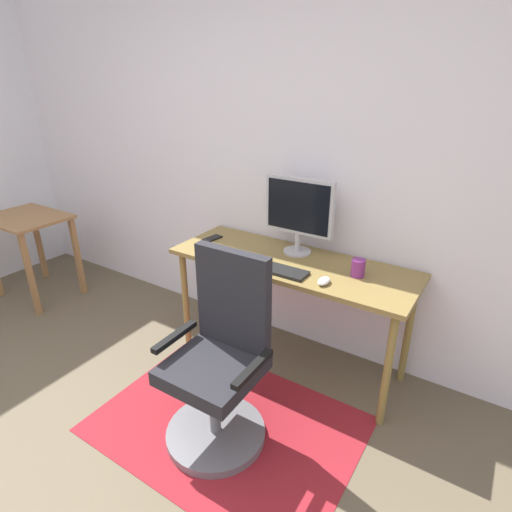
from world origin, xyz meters
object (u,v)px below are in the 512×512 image
Objects in this scene: computer_mouse at (324,281)px; cell_phone at (212,238)px; keyboard at (273,268)px; office_chair at (220,371)px; desk at (291,273)px; coffee_cup at (358,268)px; monitor at (299,210)px; side_table at (29,232)px.

computer_mouse reaches higher than cell_phone.
keyboard is 0.41× the size of office_chair.
keyboard is (-0.03, -0.17, 0.09)m from desk.
keyboard is at bearing -157.12° from coffee_cup.
desk is 14.86× the size of computer_mouse.
monitor is 0.53m from computer_mouse.
office_chair is at bearing -90.48° from desk.
monitor reaches higher than side_table.
office_chair reaches higher than desk.
monitor is at bearing 90.86° from office_chair.
office_chair is at bearing -41.77° from cell_phone.
cell_phone is at bearing 162.04° from keyboard.
side_table is at bearing -157.97° from cell_phone.
monitor is 0.68m from cell_phone.
office_chair reaches higher than cell_phone.
monitor is at bearing 102.90° from desk.
keyboard reaches higher than desk.
desk is at bearing 88.77° from office_chair.
cell_phone is (-1.06, 0.01, -0.05)m from coffee_cup.
cell_phone is 0.13× the size of office_chair.
cell_phone is 1.72m from side_table.
keyboard is at bearing -9.35° from cell_phone.
office_chair reaches higher than coffee_cup.
computer_mouse is at bearing -43.44° from monitor.
side_table is at bearing -167.45° from monitor.
office_chair is (-0.43, -0.76, -0.40)m from coffee_cup.
side_table is (-2.30, 0.37, 0.18)m from office_chair.
computer_mouse is 0.96m from cell_phone.
monitor reaches higher than keyboard.
coffee_cup is 2.76m from side_table.
cell_phone is 1.06m from office_chair.
coffee_cup is at bearing 2.49° from desk.
coffee_cup is (0.45, -0.12, -0.24)m from monitor.
monitor is at bearing 136.56° from computer_mouse.
desk is at bearing -77.10° from monitor.
coffee_cup reaches higher than keyboard.
coffee_cup is at bearing 57.96° from computer_mouse.
desk is at bearing 79.70° from keyboard.
coffee_cup reaches higher than desk.
cell_phone is at bearing 177.68° from desk.
monitor is 2.38m from side_table.
coffee_cup is (0.12, 0.19, 0.03)m from computer_mouse.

